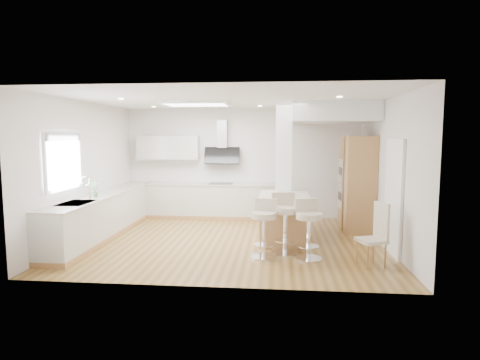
# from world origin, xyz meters

# --- Properties ---
(ground) EXTENTS (6.00, 6.00, 0.00)m
(ground) POSITION_xyz_m (0.00, 0.00, 0.00)
(ground) COLOR olive
(ground) RESTS_ON ground
(ceiling) EXTENTS (6.00, 5.00, 0.02)m
(ceiling) POSITION_xyz_m (0.00, 0.00, 0.00)
(ceiling) COLOR white
(ceiling) RESTS_ON ground
(wall_back) EXTENTS (6.00, 0.04, 2.80)m
(wall_back) POSITION_xyz_m (0.00, 2.50, 1.40)
(wall_back) COLOR silver
(wall_back) RESTS_ON ground
(wall_left) EXTENTS (0.04, 5.00, 2.80)m
(wall_left) POSITION_xyz_m (-3.00, 0.00, 1.40)
(wall_left) COLOR silver
(wall_left) RESTS_ON ground
(wall_right) EXTENTS (0.04, 5.00, 2.80)m
(wall_right) POSITION_xyz_m (3.00, 0.00, 1.40)
(wall_right) COLOR silver
(wall_right) RESTS_ON ground
(skylight) EXTENTS (4.10, 2.10, 0.06)m
(skylight) POSITION_xyz_m (-0.79, 0.60, 2.77)
(skylight) COLOR white
(skylight) RESTS_ON ground
(window_left) EXTENTS (0.06, 1.28, 1.07)m
(window_left) POSITION_xyz_m (-2.96, -0.90, 1.69)
(window_left) COLOR white
(window_left) RESTS_ON ground
(doorway_right) EXTENTS (0.05, 1.00, 2.10)m
(doorway_right) POSITION_xyz_m (2.97, -0.60, 1.00)
(doorway_right) COLOR #413B33
(doorway_right) RESTS_ON ground
(counter_left) EXTENTS (0.63, 4.50, 1.35)m
(counter_left) POSITION_xyz_m (-2.70, 0.23, 0.46)
(counter_left) COLOR tan
(counter_left) RESTS_ON ground
(counter_back) EXTENTS (3.62, 0.63, 2.50)m
(counter_back) POSITION_xyz_m (-0.91, 2.22, 0.70)
(counter_back) COLOR tan
(counter_back) RESTS_ON ground
(pillar) EXTENTS (0.35, 0.35, 2.80)m
(pillar) POSITION_xyz_m (1.05, 0.95, 1.40)
(pillar) COLOR white
(pillar) RESTS_ON ground
(soffit) EXTENTS (1.78, 2.20, 0.40)m
(soffit) POSITION_xyz_m (2.10, 1.40, 2.60)
(soffit) COLOR white
(soffit) RESTS_ON ground
(oven_column) EXTENTS (0.63, 1.21, 2.10)m
(oven_column) POSITION_xyz_m (2.68, 1.23, 1.05)
(oven_column) COLOR tan
(oven_column) RESTS_ON ground
(peninsula) EXTENTS (1.00, 1.51, 0.99)m
(peninsula) POSITION_xyz_m (1.06, 0.15, 0.46)
(peninsula) COLOR tan
(peninsula) RESTS_ON ground
(bar_stool_a) EXTENTS (0.54, 0.54, 1.01)m
(bar_stool_a) POSITION_xyz_m (0.70, -1.04, 0.57)
(bar_stool_a) COLOR silver
(bar_stool_a) RESTS_ON ground
(bar_stool_b) EXTENTS (0.58, 0.58, 1.09)m
(bar_stool_b) POSITION_xyz_m (1.06, -0.78, 0.61)
(bar_stool_b) COLOR silver
(bar_stool_b) RESTS_ON ground
(bar_stool_c) EXTENTS (0.57, 0.57, 1.03)m
(bar_stool_c) POSITION_xyz_m (1.45, -1.08, 0.58)
(bar_stool_c) COLOR silver
(bar_stool_c) RESTS_ON ground
(dining_chair) EXTENTS (0.52, 0.52, 1.03)m
(dining_chair) POSITION_xyz_m (2.53, -1.30, 0.55)
(dining_chair) COLOR beige
(dining_chair) RESTS_ON ground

